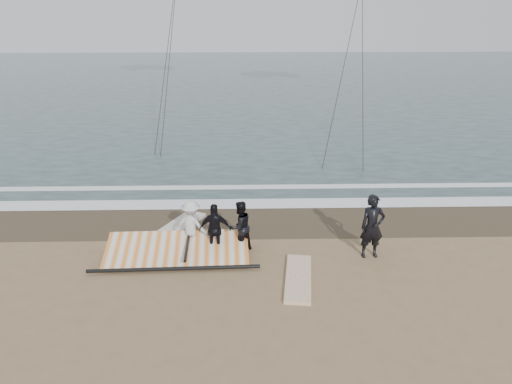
# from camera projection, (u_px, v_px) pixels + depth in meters

# --- Properties ---
(ground) EXTENTS (120.00, 120.00, 0.00)m
(ground) POSITION_uv_depth(u_px,v_px,m) (264.00, 296.00, 12.36)
(ground) COLOR #8C704C
(ground) RESTS_ON ground
(sea) EXTENTS (120.00, 54.00, 0.02)m
(sea) POSITION_uv_depth(u_px,v_px,m) (249.00, 84.00, 43.10)
(sea) COLOR #233838
(sea) RESTS_ON ground
(wet_sand) EXTENTS (120.00, 2.80, 0.01)m
(wet_sand) POSITION_uv_depth(u_px,v_px,m) (259.00, 220.00, 16.55)
(wet_sand) COLOR #4C3D2B
(wet_sand) RESTS_ON ground
(foam_near) EXTENTS (120.00, 0.90, 0.01)m
(foam_near) POSITION_uv_depth(u_px,v_px,m) (258.00, 204.00, 17.85)
(foam_near) COLOR white
(foam_near) RESTS_ON sea
(foam_far) EXTENTS (120.00, 0.45, 0.01)m
(foam_far) POSITION_uv_depth(u_px,v_px,m) (256.00, 187.00, 19.43)
(foam_far) COLOR white
(foam_far) RESTS_ON sea
(man_main) EXTENTS (0.71, 0.50, 1.86)m
(man_main) POSITION_uv_depth(u_px,v_px,m) (372.00, 227.00, 13.93)
(man_main) COLOR black
(man_main) RESTS_ON ground
(board_white) EXTENTS (0.95, 2.43, 0.09)m
(board_white) POSITION_uv_depth(u_px,v_px,m) (298.00, 278.00, 13.05)
(board_white) COLOR silver
(board_white) RESTS_ON ground
(board_cream) EXTENTS (1.78, 2.64, 0.11)m
(board_cream) POSITION_uv_depth(u_px,v_px,m) (176.00, 228.00, 15.88)
(board_cream) COLOR beige
(board_cream) RESTS_ON ground
(trio_cluster) EXTENTS (2.43, 1.00, 1.54)m
(trio_cluster) POSITION_uv_depth(u_px,v_px,m) (213.00, 227.00, 14.31)
(trio_cluster) COLOR black
(trio_cluster) RESTS_ON ground
(sail_rig) EXTENTS (4.64, 2.00, 0.51)m
(sail_rig) POSITION_uv_depth(u_px,v_px,m) (176.00, 250.00, 14.20)
(sail_rig) COLOR black
(sail_rig) RESTS_ON ground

